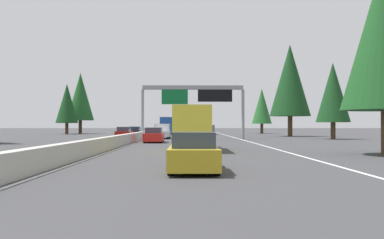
{
  "coord_description": "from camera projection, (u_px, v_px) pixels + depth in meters",
  "views": [
    {
      "loc": [
        -4.02,
        -5.29,
        1.73
      ],
      "look_at": [
        66.83,
        -5.92,
        2.61
      ],
      "focal_mm": 40.13,
      "sensor_mm": 36.0,
      "label": 1
    }
  ],
  "objects": [
    {
      "name": "shoulder_stripe_right",
      "position": [
        224.0,
        135.0,
        74.05
      ],
      "size": [
        160.0,
        0.16,
        0.01
      ],
      "primitive_type": "cube",
      "color": "silver",
      "rests_on": "ground"
    },
    {
      "name": "minivan_distant_a",
      "position": [
        209.0,
        129.0,
        78.67
      ],
      "size": [
        5.0,
        1.95,
        1.69
      ],
      "color": "slate",
      "rests_on": "ground"
    },
    {
      "name": "median_barrier",
      "position": [
        160.0,
        131.0,
        83.95
      ],
      "size": [
        180.0,
        0.56,
        0.9
      ],
      "primitive_type": "cube",
      "color": "#ADAAA3",
      "rests_on": "ground"
    },
    {
      "name": "conifer_left_far",
      "position": [
        80.0,
        97.0,
        83.48
      ],
      "size": [
        5.22,
        5.22,
        11.86
      ],
      "color": "#4C3823",
      "rests_on": "ground"
    },
    {
      "name": "sedan_far_center",
      "position": [
        154.0,
        136.0,
        41.9
      ],
      "size": [
        4.4,
        1.8,
        1.47
      ],
      "color": "red",
      "rests_on": "ground"
    },
    {
      "name": "sedan_far_left",
      "position": [
        189.0,
        128.0,
        123.39
      ],
      "size": [
        4.4,
        1.8,
        1.47
      ],
      "color": "#1E4793",
      "rests_on": "ground"
    },
    {
      "name": "conifer_left_mid",
      "position": [
        67.0,
        104.0,
        79.52
      ],
      "size": [
        4.11,
        4.11,
        9.34
      ],
      "color": "#4C3823",
      "rests_on": "ground"
    },
    {
      "name": "sign_gantry_overhead",
      "position": [
        194.0,
        96.0,
        52.48
      ],
      "size": [
        0.5,
        12.68,
        6.55
      ],
      "color": "gray",
      "rests_on": "ground"
    },
    {
      "name": "sedan_near_center",
      "position": [
        174.0,
        129.0,
        102.03
      ],
      "size": [
        4.4,
        1.8,
        1.47
      ],
      "color": "maroon",
      "rests_on": "ground"
    },
    {
      "name": "oncoming_near",
      "position": [
        124.0,
        133.0,
        55.43
      ],
      "size": [
        4.4,
        1.8,
        1.47
      ],
      "rotation": [
        0.0,
        0.0,
        3.14
      ],
      "color": "maroon",
      "rests_on": "ground"
    },
    {
      "name": "oncoming_far",
      "position": [
        135.0,
        132.0,
        64.1
      ],
      "size": [
        4.4,
        1.8,
        1.47
      ],
      "rotation": [
        0.0,
        0.0,
        3.14
      ],
      "color": "black",
      "rests_on": "ground"
    },
    {
      "name": "conifer_right_far",
      "position": [
        262.0,
        106.0,
        84.55
      ],
      "size": [
        3.92,
        3.92,
        8.9
      ],
      "color": "#4C3823",
      "rests_on": "ground"
    },
    {
      "name": "conifer_right_near",
      "position": [
        333.0,
        93.0,
        51.95
      ],
      "size": [
        4.09,
        4.09,
        9.3
      ],
      "color": "#4C3823",
      "rests_on": "ground"
    },
    {
      "name": "ground_plane",
      "position": [
        153.0,
        136.0,
        63.95
      ],
      "size": [
        320.0,
        320.0,
        0.0
      ],
      "primitive_type": "plane",
      "color": "#38383A"
    },
    {
      "name": "bus_far_right",
      "position": [
        168.0,
        125.0,
        80.56
      ],
      "size": [
        11.5,
        2.55,
        3.1
      ],
      "color": "#1E4793",
      "rests_on": "ground"
    },
    {
      "name": "shoulder_stripe_median",
      "position": [
        159.0,
        135.0,
        73.95
      ],
      "size": [
        160.0,
        0.16,
        0.01
      ],
      "primitive_type": "cube",
      "color": "silver",
      "rests_on": "ground"
    },
    {
      "name": "sedan_mid_left",
      "position": [
        193.0,
        153.0,
        16.0
      ],
      "size": [
        4.4,
        1.8,
        1.47
      ],
      "color": "#AD931E",
      "rests_on": "ground"
    },
    {
      "name": "pickup_mid_center",
      "position": [
        162.0,
        131.0,
        54.31
      ],
      "size": [
        5.6,
        2.0,
        1.86
      ],
      "color": "silver",
      "rests_on": "ground"
    },
    {
      "name": "conifer_right_mid",
      "position": [
        290.0,
        80.0,
        64.35
      ],
      "size": [
        6.09,
        6.09,
        13.84
      ],
      "color": "#4C3823",
      "rests_on": "ground"
    },
    {
      "name": "box_truck_distant_b",
      "position": [
        192.0,
        127.0,
        29.64
      ],
      "size": [
        8.5,
        2.4,
        2.95
      ],
      "color": "gold",
      "rests_on": "ground"
    }
  ]
}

